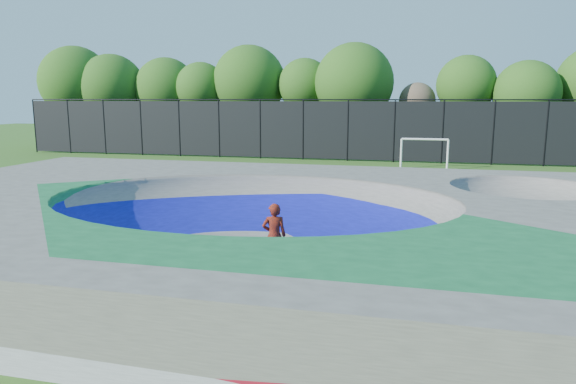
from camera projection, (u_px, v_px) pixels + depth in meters
The scene contains 7 objects.
ground at pixel (252, 250), 13.98m from camera, with size 120.00×120.00×0.00m, color #2E5818.
skate_deck at pixel (251, 224), 13.84m from camera, with size 22.00×14.00×1.50m, color gray.
skater at pixel (274, 236), 12.39m from camera, with size 0.59×0.39×1.61m, color red.
skateboard at pixel (274, 267), 12.53m from camera, with size 0.78×0.22×0.05m, color black.
soccer_goal at pixel (424, 148), 29.80m from camera, with size 2.75×0.12×1.81m.
fence at pixel (348, 129), 33.68m from camera, with size 48.09×0.09×4.04m.
treeline at pixel (337, 84), 38.13m from camera, with size 52.83×7.43×8.37m.
Camera 1 is at (4.12, -12.85, 4.08)m, focal length 32.00 mm.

